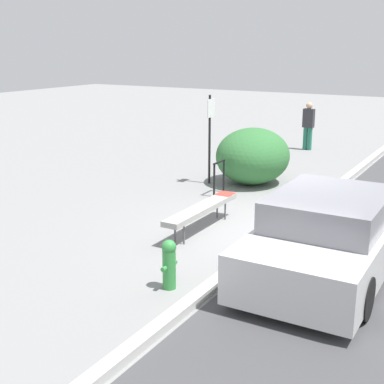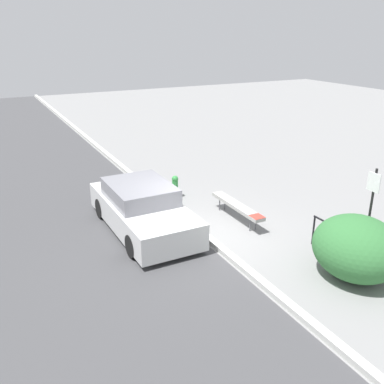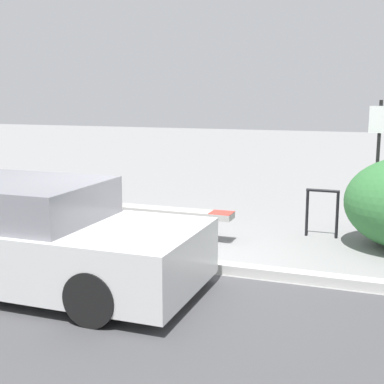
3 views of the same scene
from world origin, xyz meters
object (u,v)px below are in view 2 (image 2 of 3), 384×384
object	(u,v)px
sign_post	(371,205)
fire_hydrant	(175,186)
bike_rack	(321,231)
bench	(237,206)
parked_car_near	(142,209)

from	to	relation	value
sign_post	fire_hydrant	xyz separation A→B (m)	(-5.83, -2.49, -0.98)
fire_hydrant	bike_rack	bearing A→B (deg)	19.59
bench	bike_rack	size ratio (longest dim) A/B	2.89
sign_post	fire_hydrant	world-z (taller)	sign_post
sign_post	bike_rack	bearing A→B (deg)	-139.38
sign_post	parked_car_near	distance (m)	5.97
fire_hydrant	sign_post	bearing A→B (deg)	23.10
bench	parked_car_near	size ratio (longest dim) A/B	0.54
bench	fire_hydrant	xyz separation A→B (m)	(-2.52, -0.85, -0.03)
parked_car_near	fire_hydrant	bearing A→B (deg)	133.74
bike_rack	sign_post	world-z (taller)	sign_post
bike_rack	parked_car_near	world-z (taller)	parked_car_near
sign_post	fire_hydrant	distance (m)	6.41
fire_hydrant	bench	bearing A→B (deg)	18.76
sign_post	parked_car_near	world-z (taller)	sign_post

